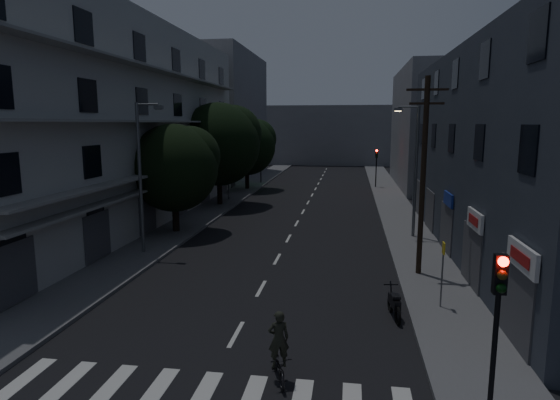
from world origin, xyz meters
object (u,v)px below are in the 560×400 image
(traffic_signal_near, at_px, (498,305))
(motorcycle, at_px, (394,305))
(utility_pole, at_px, (423,173))
(cyclist, at_px, (279,357))
(bus_stop_sign, at_px, (443,263))

(traffic_signal_near, distance_m, motorcycle, 7.02)
(traffic_signal_near, height_order, utility_pole, utility_pole)
(motorcycle, bearing_deg, traffic_signal_near, -83.58)
(traffic_signal_near, height_order, motorcycle, traffic_signal_near)
(motorcycle, bearing_deg, cyclist, -133.98)
(traffic_signal_near, bearing_deg, motorcycle, 104.28)
(bus_stop_sign, xyz_separation_m, motorcycle, (-1.82, -0.94, -1.41))
(traffic_signal_near, distance_m, bus_stop_sign, 7.36)
(traffic_signal_near, relative_size, utility_pole, 0.46)
(bus_stop_sign, distance_m, motorcycle, 2.49)
(cyclist, bearing_deg, motorcycle, 34.48)
(traffic_signal_near, height_order, cyclist, traffic_signal_near)
(utility_pole, distance_m, cyclist, 11.90)
(utility_pole, distance_m, motorcycle, 6.85)
(bus_stop_sign, bearing_deg, traffic_signal_near, -91.68)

